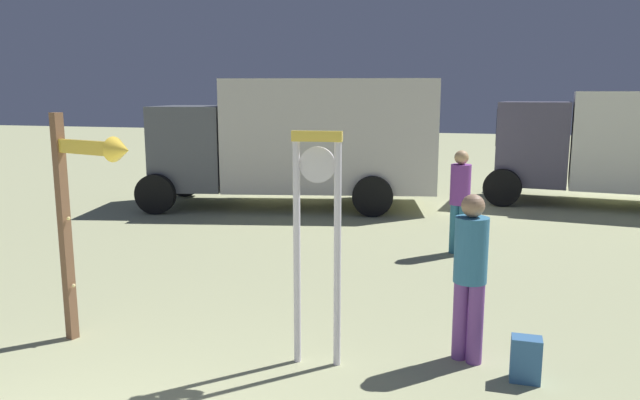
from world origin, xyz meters
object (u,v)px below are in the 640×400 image
(standing_clock, at_px, (317,227))
(box_truck_near, at_px, (302,138))
(person_near_clock, at_px, (470,269))
(box_truck_far, at_px, (633,143))
(arrow_sign, at_px, (84,194))
(person_distant, at_px, (460,197))
(backpack, at_px, (526,359))

(standing_clock, bearing_deg, box_truck_near, 109.14)
(person_near_clock, height_order, box_truck_far, box_truck_far)
(arrow_sign, bearing_deg, standing_clock, 6.62)
(box_truck_near, relative_size, box_truck_far, 1.12)
(person_distant, distance_m, box_truck_near, 5.27)
(person_distant, relative_size, box_truck_far, 0.28)
(person_near_clock, xyz_separation_m, box_truck_far, (3.31, 9.83, 0.57))
(standing_clock, xyz_separation_m, box_truck_far, (4.75, 10.30, 0.13))
(standing_clock, distance_m, box_truck_far, 11.35)
(arrow_sign, relative_size, box_truck_near, 0.35)
(box_truck_near, bearing_deg, person_near_clock, -60.91)
(person_near_clock, height_order, person_distant, person_distant)
(arrow_sign, xyz_separation_m, person_near_clock, (3.85, 0.76, -0.69))
(standing_clock, bearing_deg, box_truck_far, 65.25)
(standing_clock, xyz_separation_m, box_truck_near, (-2.82, 8.12, 0.24))
(arrow_sign, height_order, box_truck_far, box_truck_far)
(standing_clock, relative_size, box_truck_far, 0.37)
(person_distant, relative_size, box_truck_near, 0.25)
(backpack, distance_m, box_truck_near, 9.38)
(person_near_clock, relative_size, box_truck_far, 0.27)
(backpack, bearing_deg, arrow_sign, -173.97)
(box_truck_near, bearing_deg, box_truck_far, 16.09)
(backpack, height_order, box_truck_far, box_truck_far)
(arrow_sign, distance_m, person_distant, 6.09)
(arrow_sign, distance_m, box_truck_near, 8.41)
(box_truck_near, bearing_deg, person_distant, -41.59)
(backpack, bearing_deg, box_truck_near, 121.18)
(box_truck_far, bearing_deg, box_truck_near, -163.91)
(arrow_sign, bearing_deg, person_distant, 54.58)
(person_distant, height_order, box_truck_near, box_truck_near)
(person_near_clock, xyz_separation_m, person_distant, (-0.34, 4.17, 0.02))
(person_near_clock, bearing_deg, box_truck_far, 71.36)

